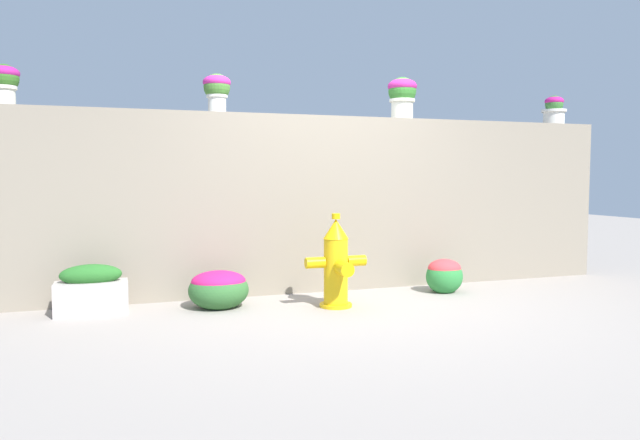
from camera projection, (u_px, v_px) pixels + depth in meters
ground_plane at (351, 307)px, 5.41m from camera, size 24.00×24.00×0.00m
stone_wall at (317, 204)px, 6.24m from camera, size 6.70×0.40×1.79m
potted_plant_0 at (4, 80)px, 5.25m from camera, size 0.26×0.26×0.37m
potted_plant_1 at (217, 89)px, 5.84m from camera, size 0.27×0.27×0.39m
potted_plant_2 at (402, 94)px, 6.51m from camera, size 0.32×0.32×0.46m
potted_plant_3 at (554, 109)px, 7.09m from camera, size 0.28×0.28×0.34m
fire_hydrant at (336, 265)px, 5.38m from camera, size 0.57×0.45×0.85m
flower_bush_left at (219, 288)px, 5.37m from camera, size 0.54×0.49×0.35m
flower_bush_right at (444, 274)px, 6.09m from camera, size 0.38×0.34×0.36m
planter_box at (91, 291)px, 5.11m from camera, size 0.60×0.26×0.43m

